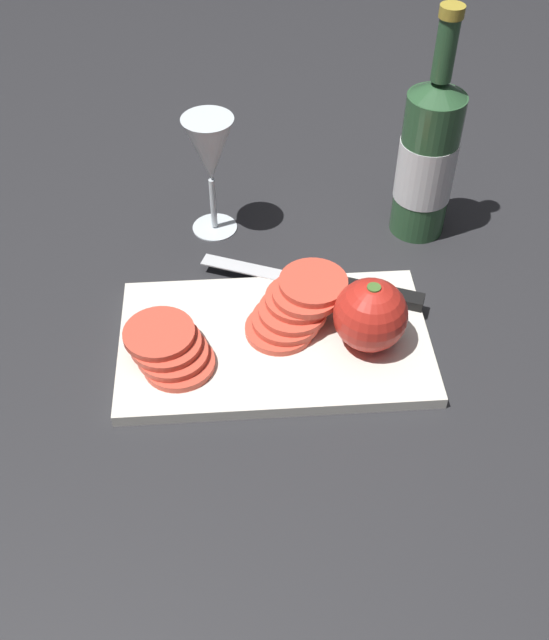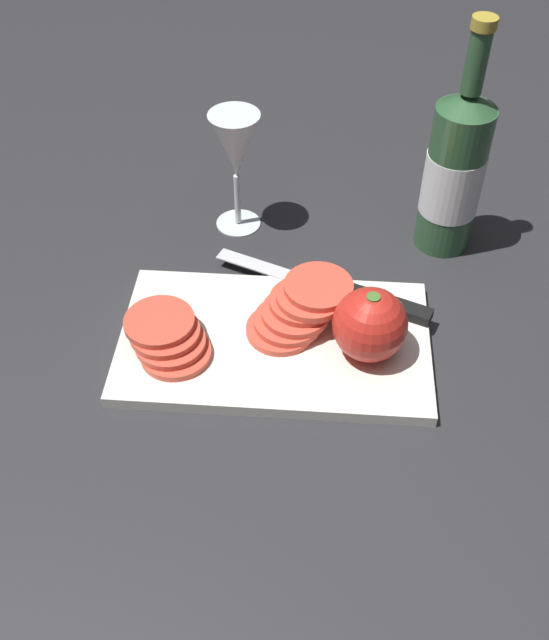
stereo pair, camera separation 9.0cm
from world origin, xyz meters
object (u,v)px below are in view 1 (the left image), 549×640
Objects in this scene: whole_tomato at (370,315)px; tomato_slice_stack_far at (296,306)px; wine_glass at (210,154)px; knife at (356,289)px; wine_bottle at (427,159)px; tomato_slice_stack_near at (169,348)px.

tomato_slice_stack_far is at bearing -26.13° from whole_tomato.
knife is at bearing 137.11° from wine_glass.
wine_bottle is at bearing -104.80° from knife.
knife is 0.10m from tomato_slice_stack_far.
whole_tomato is at bearing 153.87° from tomato_slice_stack_far.
tomato_slice_stack_near is at bearing 2.84° from whole_tomato.
wine_bottle is 1.82× the size of wine_glass.
wine_glass is 0.62× the size of knife.
wine_glass reaches higher than knife.
whole_tomato is 0.10m from tomato_slice_stack_far.
whole_tomato reaches higher than tomato_slice_stack_near.
wine_bottle reaches higher than tomato_slice_stack_far.
whole_tomato reaches higher than tomato_slice_stack_far.
tomato_slice_stack_far is (-0.16, -0.05, 0.01)m from tomato_slice_stack_near.
tomato_slice_stack_near is at bearing 44.53° from knife.
whole_tomato is 0.70× the size of tomato_slice_stack_far.
wine_glass is (0.30, -0.02, 0.01)m from wine_bottle.
whole_tomato is 0.81× the size of tomato_slice_stack_near.
wine_bottle is at bearing -144.55° from tomato_slice_stack_near.
wine_bottle is 0.21m from knife.
whole_tomato is at bearing 65.03° from wine_bottle.
tomato_slice_stack_near is (0.24, 0.10, 0.01)m from knife.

